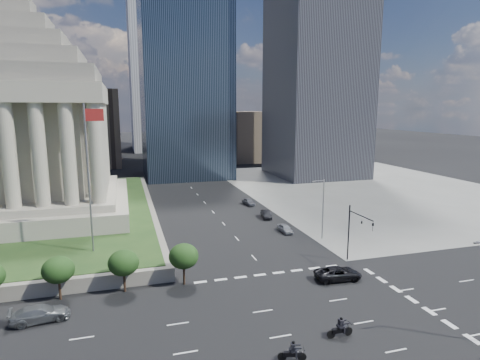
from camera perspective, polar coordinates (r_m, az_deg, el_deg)
name	(u,v)px	position (r m, az deg, el deg)	size (l,w,h in m)	color
ground	(178,173)	(134.96, -8.76, 0.96)	(500.00, 500.00, 0.00)	black
sidewalk_ne	(369,188)	(113.86, 17.84, -1.10)	(68.00, 90.00, 0.03)	slate
war_memorial	(23,108)	(81.83, -28.44, 9.05)	(34.00, 34.00, 39.00)	#A19A87
flagpole	(89,170)	(56.89, -20.63, 1.29)	(2.52, 0.24, 20.00)	slate
midrise_glass	(184,80)	(128.92, -7.91, 13.93)	(26.00, 26.00, 60.00)	black
highrise_ne	(319,13)	(134.48, 11.11, 22.30)	(26.00, 28.00, 100.00)	black
building_filler_ne	(244,136)	(169.88, 0.57, 6.33)	(20.00, 30.00, 20.00)	brown
building_filler_nw	(87,128)	(162.78, -20.95, 6.92)	(24.00, 30.00, 28.00)	brown
traffic_signal_ne	(356,228)	(57.03, 16.19, -6.54)	(0.30, 5.74, 8.00)	black
street_lamp_north	(322,205)	(66.74, 11.61, -3.56)	(2.13, 0.22, 10.00)	slate
pickup_truck	(338,273)	(53.08, 13.79, -12.77)	(5.92, 2.73, 1.65)	black
suv_grey	(40,313)	(47.17, -26.56, -16.62)	(2.31, 5.69, 1.65)	#515458
parked_sedan_near	(285,228)	(70.56, 6.43, -6.85)	(4.08, 1.64, 1.39)	#92959A
parked_sedan_mid	(266,214)	(79.15, 3.73, -4.89)	(1.57, 4.49, 1.48)	black
parked_sedan_far	(249,202)	(89.44, 1.26, -3.11)	(4.35, 1.75, 1.48)	slate
motorcycle_lead	(340,327)	(41.14, 14.03, -19.63)	(2.69, 0.73, 2.00)	black
motorcycle_trail	(292,351)	(37.25, 7.42, -22.95)	(2.50, 0.68, 1.86)	black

